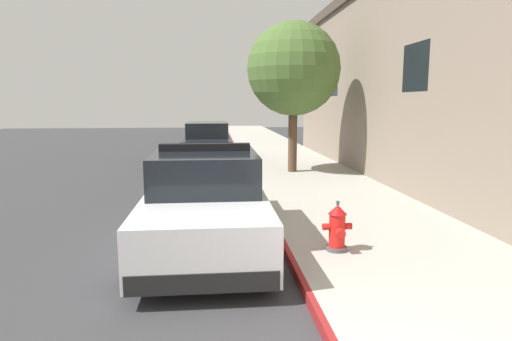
% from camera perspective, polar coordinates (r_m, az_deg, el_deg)
% --- Properties ---
extents(ground_plane, '(31.81, 60.00, 0.20)m').
position_cam_1_polar(ground_plane, '(12.92, -19.50, -2.62)').
color(ground_plane, '#353538').
extents(sidewalk_pavement, '(3.46, 60.00, 0.14)m').
position_cam_1_polar(sidewalk_pavement, '(12.83, 7.45, -1.48)').
color(sidewalk_pavement, '#ADA89E').
rests_on(sidewalk_pavement, ground).
extents(curb_painted_edge, '(0.08, 60.00, 0.14)m').
position_cam_1_polar(curb_painted_edge, '(12.55, -0.45, -1.63)').
color(curb_painted_edge, maroon).
rests_on(curb_painted_edge, ground).
extents(police_cruiser, '(1.94, 4.84, 1.68)m').
position_cam_1_polar(police_cruiser, '(7.36, -6.54, -3.81)').
color(police_cruiser, white).
rests_on(police_cruiser, ground).
extents(parked_car_silver_ahead, '(1.94, 4.84, 1.56)m').
position_cam_1_polar(parked_car_silver_ahead, '(18.04, -6.32, 3.64)').
color(parked_car_silver_ahead, black).
rests_on(parked_car_silver_ahead, ground).
extents(fire_hydrant, '(0.44, 0.40, 0.76)m').
position_cam_1_polar(fire_hydrant, '(6.72, 10.49, -7.33)').
color(fire_hydrant, '#4C4C51').
rests_on(fire_hydrant, sidewalk_pavement).
extents(street_tree, '(2.92, 2.92, 4.70)m').
position_cam_1_polar(street_tree, '(14.12, 4.89, 12.95)').
color(street_tree, brown).
rests_on(street_tree, sidewalk_pavement).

